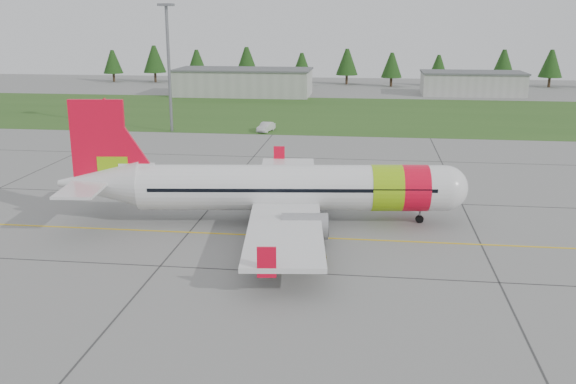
# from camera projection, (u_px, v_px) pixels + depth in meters

# --- Properties ---
(ground) EXTENTS (320.00, 320.00, 0.00)m
(ground) POSITION_uv_depth(u_px,v_px,m) (358.00, 276.00, 46.86)
(ground) COLOR gray
(ground) RESTS_ON ground
(aircraft) EXTENTS (37.26, 34.56, 11.30)m
(aircraft) POSITION_uv_depth(u_px,v_px,m) (282.00, 188.00, 58.30)
(aircraft) COLOR silver
(aircraft) RESTS_ON ground
(follow_me_car) EXTENTS (1.38, 1.61, 3.91)m
(follow_me_car) POSITION_uv_depth(u_px,v_px,m) (301.00, 238.00, 49.09)
(follow_me_car) COLOR yellow
(follow_me_car) RESTS_ON ground
(service_van) EXTENTS (1.92, 1.85, 4.62)m
(service_van) POSITION_uv_depth(u_px,v_px,m) (266.00, 118.00, 105.59)
(service_van) COLOR silver
(service_van) RESTS_ON ground
(grass_strip) EXTENTS (320.00, 50.00, 0.03)m
(grass_strip) POSITION_uv_depth(u_px,v_px,m) (367.00, 114.00, 125.34)
(grass_strip) COLOR #30561E
(grass_strip) RESTS_ON ground
(taxi_guideline) EXTENTS (120.00, 0.25, 0.02)m
(taxi_guideline) POSITION_uv_depth(u_px,v_px,m) (360.00, 239.00, 54.52)
(taxi_guideline) COLOR gold
(taxi_guideline) RESTS_ON ground
(hangar_west) EXTENTS (32.00, 14.00, 6.00)m
(hangar_west) POSITION_uv_depth(u_px,v_px,m) (244.00, 83.00, 155.01)
(hangar_west) COLOR #A8A8A3
(hangar_west) RESTS_ON ground
(hangar_east) EXTENTS (24.00, 12.00, 5.20)m
(hangar_east) POSITION_uv_depth(u_px,v_px,m) (472.00, 84.00, 156.06)
(hangar_east) COLOR #A8A8A3
(hangar_east) RESTS_ON ground
(floodlight_mast) EXTENTS (0.50, 0.50, 20.00)m
(floodlight_mast) POSITION_uv_depth(u_px,v_px,m) (169.00, 70.00, 103.64)
(floodlight_mast) COLOR slate
(floodlight_mast) RESTS_ON ground
(treeline) EXTENTS (160.00, 8.00, 10.00)m
(treeline) POSITION_uv_depth(u_px,v_px,m) (369.00, 67.00, 177.62)
(treeline) COLOR #1C3F14
(treeline) RESTS_ON ground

